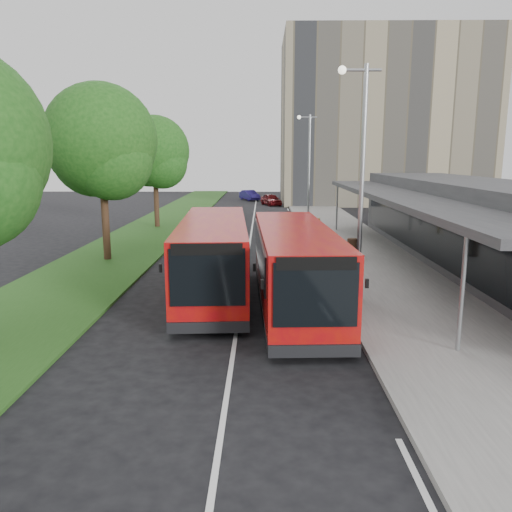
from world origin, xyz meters
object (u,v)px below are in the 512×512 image
(tree_far, at_px, (155,156))
(bollard, at_px, (319,226))
(lamp_post_far, at_px, (308,163))
(bus_main, at_px, (294,267))
(lamp_post_near, at_px, (360,169))
(car_near, at_px, (271,200))
(car_far, at_px, (250,195))
(litter_bin, at_px, (352,247))
(tree_mid, at_px, (101,147))
(bus_second, at_px, (214,256))

(tree_far, height_order, bollard, tree_far)
(lamp_post_far, bearing_deg, bus_main, -96.19)
(bus_main, bearing_deg, lamp_post_near, 16.10)
(bus_main, distance_m, car_near, 37.30)
(car_near, height_order, car_far, car_near)
(car_far, bearing_deg, lamp_post_far, -102.85)
(lamp_post_near, height_order, litter_bin, lamp_post_near)
(tree_far, height_order, bus_main, tree_far)
(lamp_post_near, xyz_separation_m, bus_main, (-2.25, -0.76, -3.29))
(tree_far, bearing_deg, bus_main, -65.86)
(tree_mid, bearing_deg, bus_main, -41.35)
(lamp_post_near, bearing_deg, car_far, 96.55)
(tree_mid, bearing_deg, lamp_post_far, 49.32)
(litter_bin, bearing_deg, tree_far, 137.46)
(lamp_post_far, bearing_deg, tree_mid, -130.68)
(lamp_post_near, height_order, bus_main, lamp_post_near)
(bus_main, bearing_deg, tree_mid, 136.12)
(tree_far, height_order, car_near, tree_far)
(bus_second, xyz_separation_m, bollard, (5.54, 14.38, -0.80))
(litter_bin, bearing_deg, car_far, 99.93)
(car_far, bearing_deg, car_near, -93.45)
(bollard, bearing_deg, car_far, 100.90)
(bus_second, relative_size, car_far, 2.75)
(tree_mid, xyz_separation_m, tree_far, (0.00, 12.00, -0.36))
(lamp_post_far, distance_m, car_near, 17.20)
(litter_bin, relative_size, car_near, 0.25)
(lamp_post_far, xyz_separation_m, litter_bin, (1.23, -12.29, -4.12))
(bus_second, height_order, bollard, bus_second)
(bus_second, bearing_deg, lamp_post_far, 71.31)
(litter_bin, bearing_deg, lamp_post_near, -99.10)
(lamp_post_near, bearing_deg, tree_far, 120.29)
(lamp_post_near, distance_m, car_near, 36.84)
(tree_far, relative_size, bus_second, 0.80)
(lamp_post_far, bearing_deg, tree_far, -175.13)
(bus_second, bearing_deg, litter_bin, 42.90)
(tree_mid, xyz_separation_m, lamp_post_far, (11.13, 12.95, -0.86))
(car_near, bearing_deg, bus_main, -108.88)
(tree_far, xyz_separation_m, car_far, (6.22, 23.76, -4.61))
(tree_mid, xyz_separation_m, car_far, (6.22, 35.76, -4.97))
(tree_mid, height_order, lamp_post_far, tree_mid)
(car_near, bearing_deg, lamp_post_near, -105.35)
(car_far, bearing_deg, tree_far, -129.66)
(bus_main, distance_m, litter_bin, 9.19)
(tree_far, bearing_deg, bollard, -17.79)
(bus_second, bearing_deg, lamp_post_near, -14.27)
(tree_far, bearing_deg, tree_mid, -90.00)
(lamp_post_near, bearing_deg, tree_mid, 147.64)
(tree_mid, bearing_deg, tree_far, 90.00)
(lamp_post_near, xyz_separation_m, lamp_post_far, (0.00, 20.00, 0.00))
(lamp_post_far, relative_size, litter_bin, 8.92)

